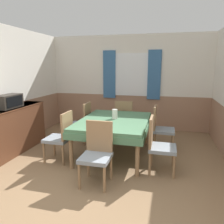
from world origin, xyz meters
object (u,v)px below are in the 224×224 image
Objects in this scene: chair_head_near at (97,151)px; chair_left_near at (61,135)px; dining_table at (114,124)px; chair_head_window at (125,118)px; chair_right_near at (158,144)px; sideboard at (14,129)px; vase at (115,114)px; chair_left_far at (82,122)px; tv at (9,101)px; chair_right_far at (161,127)px.

chair_left_near is at bearing -32.76° from chair_head_near.
dining_table is 1.10m from chair_head_window.
chair_right_near is at bearing -147.24° from chair_head_near.
chair_head_window reaches higher than sideboard.
chair_head_window is 4.98× the size of vase.
chair_right_near is (0.89, -1.62, 0.00)m from chair_head_window.
chair_left_far reaches higher than vase.
vase is at bearing -55.47° from chair_left_near.
chair_head_near is at bearing -57.24° from chair_right_near.
vase is (-0.01, 0.08, 0.19)m from dining_table.
tv is (-1.18, -0.93, 0.58)m from chair_left_far.
vase is (0.88, 0.61, 0.33)m from chair_left_near.
chair_right_near reaches higher than vase.
tv is at bearing 128.41° from chair_left_far.
chair_right_far is 1.05m from vase.
sideboard reaches higher than dining_table.
chair_head_window is at bearing -28.63° from chair_left_near.
chair_head_near is 1.00× the size of chair_right_far.
chair_left_near reaches higher than dining_table.
chair_right_near is 1.13m from vase.
sideboard is 2.88× the size of tv.
chair_head_window is 1.00× the size of chair_left_far.
chair_head_near is 1.00× the size of chair_left_far.
chair_left_near is 1.12m from vase.
chair_left_far is (-0.89, -0.57, 0.00)m from chair_head_window.
dining_table is 1.86× the size of chair_head_near.
vase is at bearing 94.10° from dining_table.
chair_right_far is 4.98× the size of vase.
tv is at bearing -168.88° from dining_table.
tv is at bearing -92.36° from chair_right_near.
sideboard is at bearing -93.81° from chair_right_near.
chair_right_near reaches higher than sideboard.
tv is (-2.06, -0.41, 0.45)m from dining_table.
tv is at bearing -166.74° from vase.
vase is at bearing -124.19° from chair_right_near.
chair_right_far is 0.59× the size of sideboard.
vase is (2.06, 0.48, -0.25)m from tv.
chair_left_far is 1.61m from tv.
chair_head_window is at bearing -90.00° from chair_head_near.
chair_head_near reaches higher than dining_table.
chair_left_far is at bearing -147.24° from chair_head_window.
dining_table is 1.86× the size of chair_right_far.
chair_head_window and chair_right_far have the same top height.
chair_head_window is at bearing -57.24° from chair_left_far.
sideboard is (-1.17, -0.86, -0.02)m from chair_left_far.
chair_left_near is (-0.89, -0.53, -0.13)m from dining_table.
sideboard is (-2.95, -0.86, -0.02)m from chair_right_far.
chair_right_near is (0.89, -0.53, -0.13)m from dining_table.
chair_left_far is at bearing 36.18° from sideboard.
chair_right_far is (0.00, 1.05, 0.00)m from chair_right_near.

